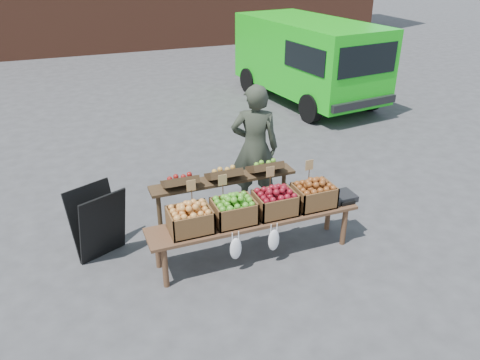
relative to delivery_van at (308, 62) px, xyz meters
name	(u,v)px	position (x,y,z in m)	size (l,w,h in m)	color
ground	(193,245)	(-4.52, -5.23, -1.00)	(80.00, 80.00, 0.00)	#434345
delivery_van	(308,62)	(0.00, 0.00, 0.00)	(2.04, 4.45, 1.99)	#15D017
vendor	(255,148)	(-3.33, -4.50, -0.05)	(0.69, 0.45, 1.90)	#2F3529
chalkboard_sign	(98,223)	(-5.66, -4.99, -0.52)	(0.62, 0.34, 0.95)	black
back_table	(224,197)	(-3.99, -5.00, -0.48)	(2.10, 0.44, 1.04)	#3B2A19
display_bench	(254,236)	(-3.84, -5.72, -0.71)	(2.70, 0.56, 0.57)	#533522
crate_golden_apples	(190,220)	(-4.67, -5.72, -0.29)	(0.50, 0.40, 0.28)	gold
crate_russet_pears	(234,211)	(-4.12, -5.72, -0.29)	(0.50, 0.40, 0.28)	#2E7712
crate_red_apples	(275,203)	(-3.57, -5.72, -0.29)	(0.50, 0.40, 0.28)	#630815
crate_green_apples	(314,195)	(-3.02, -5.72, -0.29)	(0.50, 0.40, 0.28)	brown
weighing_scale	(341,197)	(-2.59, -5.72, -0.39)	(0.34, 0.30, 0.08)	black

